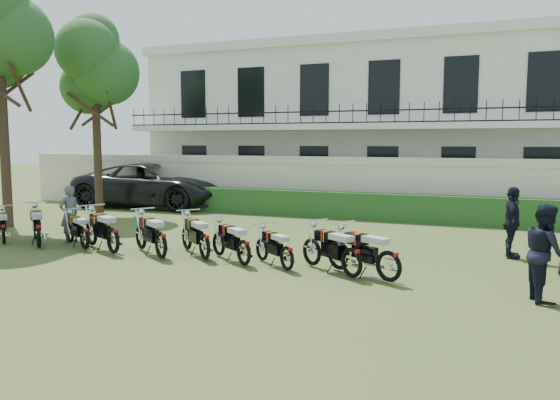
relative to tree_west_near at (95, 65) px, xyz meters
The scene contains 19 objects.
ground 11.83m from the tree_west_near, 29.14° to the right, with size 100.00×100.00×0.00m, color #384A1D.
perimeter_wall 10.56m from the tree_west_near, 18.53° to the left, with size 30.00×0.35×2.30m.
hedge 11.54m from the tree_west_near, 12.48° to the left, with size 18.00×0.60×1.00m, color #1C4F1E.
building 12.86m from the tree_west_near, 45.01° to the left, with size 20.40×9.60×7.40m.
tree_west_near is the anchor object (origin of this frame).
motorcycle_0 8.73m from the tree_west_near, 72.19° to the right, with size 1.45×1.25×0.99m.
motorcycle_1 9.14m from the tree_west_near, 62.42° to the right, with size 1.64×1.46×1.14m.
motorcycle_2 9.52m from the tree_west_near, 52.93° to the right, with size 1.63×1.00×1.00m.
motorcycle_3 10.18m from the tree_west_near, 47.90° to the right, with size 1.93×1.12×1.16m.
motorcycle_4 11.13m from the tree_west_near, 41.58° to the right, with size 1.77×1.26×1.13m.
motorcycle_5 11.71m from the tree_west_near, 36.52° to the right, with size 1.61×1.40×1.11m.
motorcycle_6 12.66m from the tree_west_near, 33.85° to the right, with size 1.61×1.18×1.04m.
motorcycle_7 13.58m from the tree_west_near, 31.33° to the right, with size 1.42×1.15×0.95m.
motorcycle_8 14.80m from the tree_west_near, 28.39° to the right, with size 1.74×1.22×1.11m.
motorcycle_9 15.49m from the tree_west_near, 27.11° to the right, with size 1.87×1.07×1.12m.
suv 5.63m from the tree_west_near, 73.86° to the left, with size 3.19×6.93×1.93m, color black.
inspector 8.27m from the tree_west_near, 57.28° to the right, with size 0.60×0.39×1.65m, color #57575C.
officer_1 17.91m from the tree_west_near, 23.32° to the right, with size 0.88×0.68×1.80m, color black.
officer_5 16.39m from the tree_west_near, 11.23° to the right, with size 1.05×0.44×1.80m, color black.
Camera 1 is at (5.98, -12.67, 2.93)m, focal length 35.00 mm.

